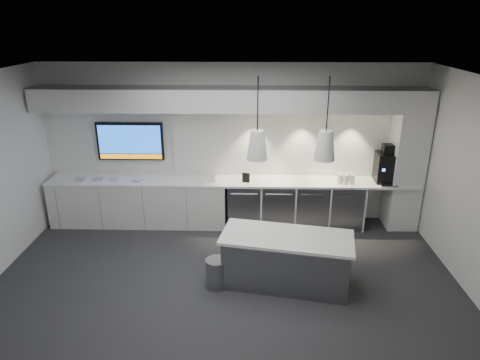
{
  "coord_description": "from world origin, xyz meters",
  "views": [
    {
      "loc": [
        0.36,
        -5.25,
        3.73
      ],
      "look_at": [
        0.2,
        1.1,
        1.31
      ],
      "focal_mm": 32.0,
      "sensor_mm": 36.0,
      "label": 1
    }
  ],
  "objects_px": {
    "bin": "(216,273)",
    "coffee_machine": "(387,166)",
    "island": "(286,260)",
    "wall_tv": "(130,141)"
  },
  "relations": [
    {
      "from": "wall_tv",
      "to": "island",
      "type": "xyz_separation_m",
      "value": [
        2.8,
        -2.24,
        -1.16
      ]
    },
    {
      "from": "bin",
      "to": "coffee_machine",
      "type": "relative_size",
      "value": 0.63
    },
    {
      "from": "wall_tv",
      "to": "island",
      "type": "relative_size",
      "value": 0.63
    },
    {
      "from": "bin",
      "to": "coffee_machine",
      "type": "distance_m",
      "value": 3.76
    },
    {
      "from": "wall_tv",
      "to": "coffee_machine",
      "type": "bearing_deg",
      "value": -2.98
    },
    {
      "from": "wall_tv",
      "to": "coffee_machine",
      "type": "height_order",
      "value": "wall_tv"
    },
    {
      "from": "island",
      "to": "bin",
      "type": "height_order",
      "value": "island"
    },
    {
      "from": "island",
      "to": "coffee_machine",
      "type": "bearing_deg",
      "value": 56.14
    },
    {
      "from": "island",
      "to": "bin",
      "type": "xyz_separation_m",
      "value": [
        -1.02,
        -0.09,
        -0.18
      ]
    },
    {
      "from": "island",
      "to": "bin",
      "type": "relative_size",
      "value": 4.5
    }
  ]
}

